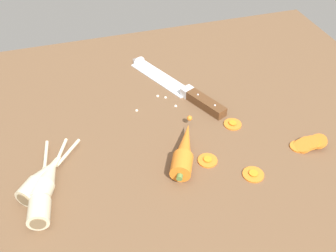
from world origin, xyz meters
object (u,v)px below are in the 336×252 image
Objects in this scene: whole_carrot at (184,150)px; carrot_slice_stray_mid at (253,174)px; chefs_knife at (172,83)px; carrot_slice_stack at (307,144)px; parsnip_front at (47,178)px; carrot_slice_stray_far at (208,160)px; parsnip_mid_left at (43,177)px; carrot_slice_stray_near at (233,124)px; parsnip_mid_right at (41,192)px.

carrot_slice_stray_mid is at bearing -36.91° from whole_carrot.
chefs_knife is 35.02cm from carrot_slice_stray_mid.
parsnip_front is at bearing 174.49° from carrot_slice_stack.
parsnip_mid_left is at bearing 174.06° from carrot_slice_stray_far.
parsnip_front is 4.17× the size of carrot_slice_stray_far.
carrot_slice_stray_mid is (-2.33, -15.41, -0.00)cm from carrot_slice_stray_near.
parsnip_mid_left is 3.74cm from parsnip_mid_right.
parsnip_mid_left is 3.65× the size of carrot_slice_stray_mid.
parsnip_front and parsnip_mid_left have the same top height.
whole_carrot is 27.50cm from parsnip_front.
carrot_slice_stack is at bearing -5.88° from parsnip_mid_left.
carrot_slice_stray_near is 0.94× the size of carrot_slice_stray_mid.
whole_carrot reaches higher than carrot_slice_stray_far.
chefs_knife is at bearing 39.73° from parsnip_mid_right.
parsnip_mid_left is (-33.55, -24.75, 1.33)cm from chefs_knife.
parsnip_front is (-27.50, 0.54, -0.12)cm from whole_carrot.
whole_carrot is at bearing 5.39° from parsnip_mid_right.
whole_carrot is at bearing 150.69° from carrot_slice_stray_far.
whole_carrot is 28.25cm from parsnip_mid_left.
parsnip_front is at bearing 66.78° from parsnip_mid_right.
parsnip_mid_right is 5.39× the size of carrot_slice_stray_far.
parsnip_front is 32.00cm from carrot_slice_stray_far.
carrot_slice_stray_far is at bearing 139.19° from carrot_slice_stray_mid.
whole_carrot is 1.12× the size of parsnip_mid_left.
carrot_slice_stray_far is at bearing -136.63° from carrot_slice_stray_near.
carrot_slice_stray_mid is at bearing -40.81° from carrot_slice_stray_far.
carrot_slice_stray_near is at bearing 12.37° from parsnip_mid_right.
chefs_knife is 1.88× the size of whole_carrot.
parsnip_front reaches higher than carrot_slice_stray_near.
parsnip_front reaches higher than carrot_slice_stray_mid.
carrot_slice_stack is 16.71cm from carrot_slice_stray_near.
parsnip_mid_left is 3.87× the size of carrot_slice_stray_near.
carrot_slice_stray_mid is (-14.61, -4.08, -0.49)cm from carrot_slice_stack.
parsnip_mid_right is 5.15× the size of carrot_slice_stray_mid.
parsnip_mid_right is 5.47× the size of carrot_slice_stray_near.
parsnip_mid_left is 42.61cm from carrot_slice_stray_near.
carrot_slice_stack is at bearing -55.43° from chefs_knife.
chefs_knife is 28.16cm from carrot_slice_stray_far.
chefs_knife is at bearing 78.31° from whole_carrot.
parsnip_front is at bearing -142.50° from chefs_knife.
parsnip_mid_left is at bearing -172.29° from carrot_slice_stray_near.
carrot_slice_stack is (55.14, -1.92, -1.13)cm from parsnip_mid_right.
carrot_slice_stray_near is 15.58cm from carrot_slice_stray_mid.
chefs_knife is at bearing 124.57° from carrot_slice_stack.
parsnip_mid_left is 0.71× the size of parsnip_mid_right.
carrot_slice_stray_far is at bearing -92.02° from chefs_knife.
carrot_slice_stray_near is at bearing 7.71° from parsnip_mid_left.
whole_carrot reaches higher than parsnip_mid_left.
chefs_knife is 44.51cm from parsnip_mid_right.
chefs_knife is 7.68× the size of carrot_slice_stray_mid.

